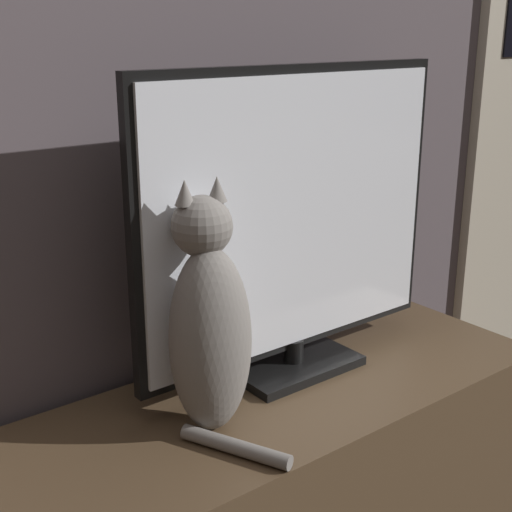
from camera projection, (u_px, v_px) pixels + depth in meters
name	position (u px, v px, depth m)	size (l,w,h in m)	color
tv_stand	(253.00, 500.00, 1.51)	(1.37, 0.45, 0.46)	brown
tv	(295.00, 224.00, 1.49)	(0.77, 0.17, 0.66)	black
cat	(209.00, 326.00, 1.30)	(0.18, 0.29, 0.48)	gray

